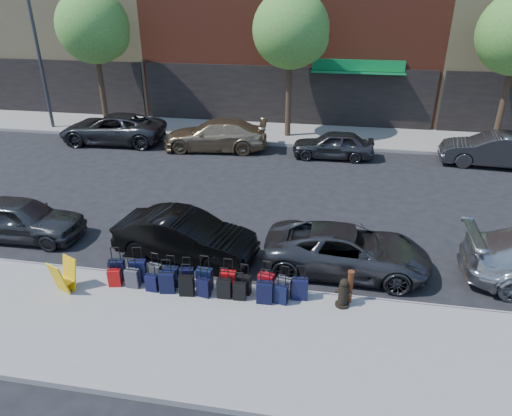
% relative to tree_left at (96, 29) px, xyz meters
% --- Properties ---
extents(ground, '(120.00, 120.00, 0.00)m').
position_rel_tree_left_xyz_m(ground, '(9.86, -9.50, -5.41)').
color(ground, black).
rests_on(ground, ground).
extents(sidewalk_near, '(60.00, 4.00, 0.15)m').
position_rel_tree_left_xyz_m(sidewalk_near, '(9.86, -16.00, -5.34)').
color(sidewalk_near, gray).
rests_on(sidewalk_near, ground).
extents(sidewalk_far, '(60.00, 4.00, 0.15)m').
position_rel_tree_left_xyz_m(sidewalk_far, '(9.86, 0.50, -5.34)').
color(sidewalk_far, gray).
rests_on(sidewalk_far, ground).
extents(curb_near, '(60.00, 0.08, 0.15)m').
position_rel_tree_left_xyz_m(curb_near, '(9.86, -13.98, -5.34)').
color(curb_near, gray).
rests_on(curb_near, ground).
extents(curb_far, '(60.00, 0.08, 0.15)m').
position_rel_tree_left_xyz_m(curb_far, '(9.86, -1.52, -5.34)').
color(curb_far, gray).
rests_on(curb_far, ground).
extents(tree_left, '(3.80, 3.80, 7.27)m').
position_rel_tree_left_xyz_m(tree_left, '(0.00, 0.00, 0.00)').
color(tree_left, black).
rests_on(tree_left, sidewalk_far).
extents(tree_center, '(3.80, 3.80, 7.27)m').
position_rel_tree_left_xyz_m(tree_center, '(10.50, 0.00, 0.00)').
color(tree_center, black).
rests_on(tree_center, sidewalk_far).
extents(streetlight, '(2.59, 0.18, 8.00)m').
position_rel_tree_left_xyz_m(streetlight, '(-2.94, -0.70, -0.75)').
color(streetlight, '#333338').
rests_on(streetlight, sidewalk_far).
extents(suitcase_front_0, '(0.45, 0.31, 1.00)m').
position_rel_tree_left_xyz_m(suitcase_front_0, '(7.31, -14.35, -4.95)').
color(suitcase_front_0, black).
rests_on(suitcase_front_0, sidewalk_near).
extents(suitcase_front_1, '(0.46, 0.30, 1.02)m').
position_rel_tree_left_xyz_m(suitcase_front_1, '(7.91, -14.29, -4.94)').
color(suitcase_front_1, black).
rests_on(suitcase_front_1, sidewalk_near).
extents(suitcase_front_2, '(0.40, 0.27, 0.88)m').
position_rel_tree_left_xyz_m(suitcase_front_2, '(8.37, -14.27, -4.98)').
color(suitcase_front_2, '#3A3A3F').
rests_on(suitcase_front_2, sidewalk_near).
extents(suitcase_front_3, '(0.39, 0.23, 0.91)m').
position_rel_tree_left_xyz_m(suitcase_front_3, '(8.86, -14.34, -4.98)').
color(suitcase_front_3, black).
rests_on(suitcase_front_3, sidewalk_near).
extents(suitcase_front_4, '(0.38, 0.25, 0.87)m').
position_rel_tree_left_xyz_m(suitcase_front_4, '(9.28, -14.29, -4.99)').
color(suitcase_front_4, black).
rests_on(suitcase_front_4, sidewalk_near).
extents(suitcase_front_5, '(0.43, 0.26, 1.00)m').
position_rel_tree_left_xyz_m(suitcase_front_5, '(9.78, -14.34, -4.95)').
color(suitcase_front_5, black).
rests_on(suitcase_front_5, sidewalk_near).
extents(suitcase_front_6, '(0.41, 0.23, 0.97)m').
position_rel_tree_left_xyz_m(suitcase_front_6, '(10.42, -14.33, -4.96)').
color(suitcase_front_6, '#A60A0B').
rests_on(suitcase_front_6, sidewalk_near).
extents(suitcase_front_7, '(0.38, 0.23, 0.86)m').
position_rel_tree_left_xyz_m(suitcase_front_7, '(10.84, -14.34, -4.99)').
color(suitcase_front_7, black).
rests_on(suitcase_front_7, sidewalk_near).
extents(suitcase_front_8, '(0.43, 0.29, 0.97)m').
position_rel_tree_left_xyz_m(suitcase_front_8, '(11.41, -14.27, -4.96)').
color(suitcase_front_8, maroon).
rests_on(suitcase_front_8, sidewalk_near).
extents(suitcase_front_9, '(0.39, 0.25, 0.89)m').
position_rel_tree_left_xyz_m(suitcase_front_9, '(11.88, -14.29, -4.98)').
color(suitcase_front_9, '#414247').
rests_on(suitcase_front_9, sidewalk_near).
extents(suitcase_front_10, '(0.41, 0.25, 0.96)m').
position_rel_tree_left_xyz_m(suitcase_front_10, '(12.30, -14.32, -4.96)').
color(suitcase_front_10, black).
rests_on(suitcase_front_10, sidewalk_near).
extents(suitcase_back_0, '(0.36, 0.26, 0.79)m').
position_rel_tree_left_xyz_m(suitcase_back_0, '(7.36, -14.61, -5.01)').
color(suitcase_back_0, '#B40C0B').
rests_on(suitcase_back_0, sidewalk_near).
extents(suitcase_back_1, '(0.37, 0.22, 0.86)m').
position_rel_tree_left_xyz_m(suitcase_back_1, '(7.85, -14.58, -4.99)').
color(suitcase_back_1, '#3D3C42').
rests_on(suitcase_back_1, sidewalk_near).
extents(suitcase_back_2, '(0.33, 0.20, 0.77)m').
position_rel_tree_left_xyz_m(suitcase_back_2, '(8.42, -14.65, -5.02)').
color(suitcase_back_2, black).
rests_on(suitcase_back_2, sidewalk_near).
extents(suitcase_back_3, '(0.43, 0.29, 0.96)m').
position_rel_tree_left_xyz_m(suitcase_back_3, '(8.85, -14.64, -4.96)').
color(suitcase_back_3, black).
rests_on(suitcase_back_3, sidewalk_near).
extents(suitcase_back_4, '(0.40, 0.26, 0.90)m').
position_rel_tree_left_xyz_m(suitcase_back_4, '(9.39, -14.67, -4.98)').
color(suitcase_back_4, black).
rests_on(suitcase_back_4, sidewalk_near).
extents(suitcase_back_5, '(0.37, 0.25, 0.82)m').
position_rel_tree_left_xyz_m(suitcase_back_5, '(9.83, -14.64, -5.01)').
color(suitcase_back_5, black).
rests_on(suitcase_back_5, sidewalk_near).
extents(suitcase_back_6, '(0.37, 0.22, 0.86)m').
position_rel_tree_left_xyz_m(suitcase_back_6, '(10.37, -14.60, -4.99)').
color(suitcase_back_6, black).
rests_on(suitcase_back_6, sidewalk_near).
extents(suitcase_back_7, '(0.34, 0.21, 0.78)m').
position_rel_tree_left_xyz_m(suitcase_back_7, '(10.78, -14.61, -5.02)').
color(suitcase_back_7, black).
rests_on(suitcase_back_7, sidewalk_near).
extents(suitcase_back_8, '(0.41, 0.24, 0.96)m').
position_rel_tree_left_xyz_m(suitcase_back_8, '(11.43, -14.63, -4.96)').
color(suitcase_back_8, black).
rests_on(suitcase_back_8, sidewalk_near).
extents(suitcase_back_9, '(0.38, 0.26, 0.82)m').
position_rel_tree_left_xyz_m(suitcase_back_9, '(11.84, -14.57, -5.01)').
color(suitcase_back_9, black).
rests_on(suitcase_back_9, sidewalk_near).
extents(fire_hydrant, '(0.41, 0.35, 0.79)m').
position_rel_tree_left_xyz_m(fire_hydrant, '(13.39, -14.42, -4.90)').
color(fire_hydrant, black).
rests_on(fire_hydrant, sidewalk_near).
extents(bollard, '(0.17, 0.17, 0.92)m').
position_rel_tree_left_xyz_m(bollard, '(13.54, -14.23, -4.79)').
color(bollard, '#38190C').
rests_on(bollard, sidewalk_near).
extents(display_rack, '(0.68, 0.71, 0.90)m').
position_rel_tree_left_xyz_m(display_rack, '(6.18, -15.05, -4.82)').
color(display_rack, '#E4B50C').
rests_on(display_rack, sidewalk_near).
extents(car_near_0, '(4.06, 1.72, 1.37)m').
position_rel_tree_left_xyz_m(car_near_0, '(3.11, -12.43, -4.73)').
color(car_near_0, '#363639').
rests_on(car_near_0, ground).
extents(car_near_1, '(4.42, 2.06, 1.40)m').
position_rel_tree_left_xyz_m(car_near_1, '(8.71, -12.63, -4.71)').
color(car_near_1, black).
rests_on(car_near_1, ground).
extents(car_near_2, '(4.73, 2.27, 1.30)m').
position_rel_tree_left_xyz_m(car_near_2, '(13.48, -12.51, -4.76)').
color(car_near_2, '#37373A').
rests_on(car_near_2, ground).
extents(car_far_0, '(5.54, 2.79, 1.50)m').
position_rel_tree_left_xyz_m(car_far_0, '(1.42, -2.40, -4.66)').
color(car_far_0, '#303033').
rests_on(car_far_0, ground).
extents(car_far_1, '(5.35, 2.62, 1.50)m').
position_rel_tree_left_xyz_m(car_far_1, '(7.01, -2.58, -4.66)').
color(car_far_1, '#977E5C').
rests_on(car_far_1, ground).
extents(car_far_2, '(3.86, 1.62, 1.30)m').
position_rel_tree_left_xyz_m(car_far_2, '(12.85, -2.81, -4.76)').
color(car_far_2, '#323235').
rests_on(car_far_2, ground).
extents(car_far_3, '(4.71, 1.97, 1.51)m').
position_rel_tree_left_xyz_m(car_far_3, '(20.07, -2.64, -4.65)').
color(car_far_3, '#313133').
rests_on(car_far_3, ground).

